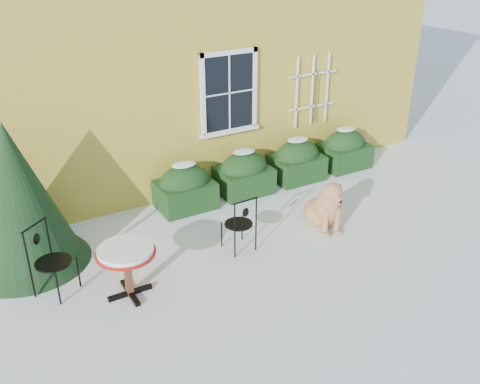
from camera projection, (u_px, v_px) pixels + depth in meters
ground at (272, 267)px, 8.44m from camera, size 80.00×80.00×0.00m
house at (110, 5)px, 12.45m from camera, size 12.40×8.40×6.40m
hedge_row at (271, 167)px, 10.98m from camera, size 4.95×0.80×0.91m
evergreen_shrub at (19, 209)px, 8.16m from camera, size 1.94×1.94×2.35m
bistro_table at (126, 256)px, 7.52m from camera, size 0.85×0.85×0.79m
patio_chair_near at (240, 223)px, 8.70m from camera, size 0.47×0.47×0.99m
patio_chair_far at (50, 260)px, 7.64m from camera, size 0.67×0.67×1.09m
dog at (326, 208)px, 9.39m from camera, size 0.74×1.06×0.99m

